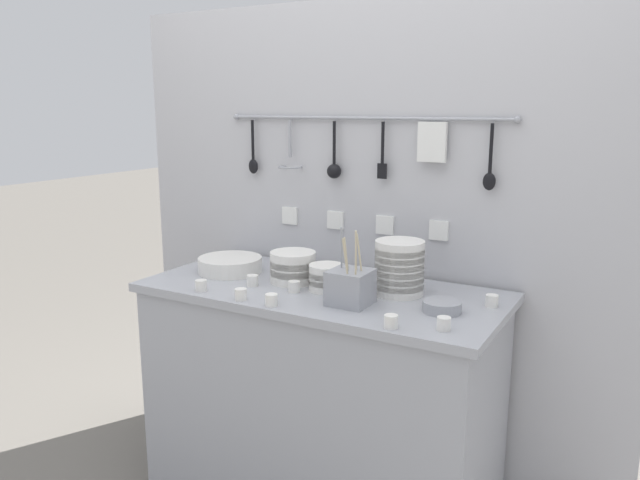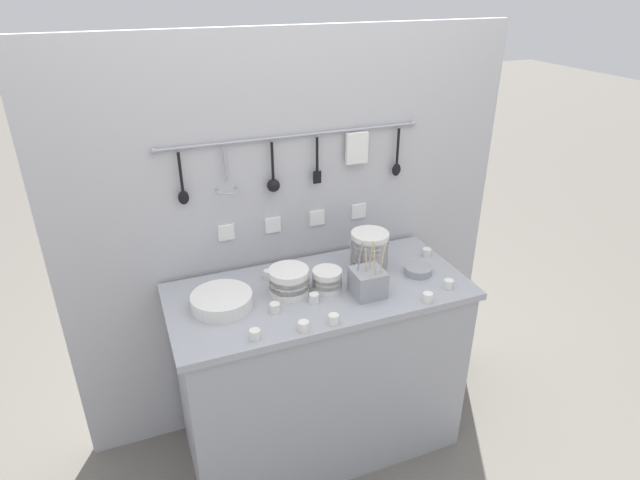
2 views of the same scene
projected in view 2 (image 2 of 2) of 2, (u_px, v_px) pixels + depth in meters
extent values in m
plane|color=#666059|center=(320.00, 437.00, 2.63)|extent=(20.00, 20.00, 0.00)
cube|color=#9EA0A8|center=(320.00, 292.00, 2.26)|extent=(1.27, 0.58, 0.03)
cube|color=#9EA0A8|center=(320.00, 372.00, 2.45)|extent=(1.22, 0.56, 0.83)
cube|color=#B2B2B7|center=(294.00, 241.00, 2.48)|extent=(2.07, 0.04, 1.87)
cylinder|color=#93969E|center=(294.00, 136.00, 2.23)|extent=(1.14, 0.01, 0.01)
sphere|color=#93969E|center=(153.00, 151.00, 2.05)|extent=(0.02, 0.02, 0.02)
sphere|color=#93969E|center=(413.00, 124.00, 2.42)|extent=(0.02, 0.02, 0.02)
cylinder|color=black|center=(181.00, 172.00, 2.11)|extent=(0.01, 0.01, 0.16)
ellipsoid|color=black|center=(184.00, 198.00, 2.15)|extent=(0.04, 0.02, 0.06)
cylinder|color=#93969E|center=(177.00, 150.00, 2.08)|extent=(0.01, 0.01, 0.02)
cylinder|color=#93969E|center=(225.00, 165.00, 2.16)|extent=(0.01, 0.01, 0.14)
torus|color=#93969E|center=(227.00, 190.00, 2.21)|extent=(0.10, 0.10, 0.01)
cylinder|color=#93969E|center=(223.00, 145.00, 2.14)|extent=(0.01, 0.01, 0.02)
cylinder|color=black|center=(272.00, 162.00, 2.23)|extent=(0.01, 0.01, 0.17)
sphere|color=black|center=(273.00, 185.00, 2.28)|extent=(0.06, 0.06, 0.06)
cylinder|color=#93969E|center=(271.00, 140.00, 2.20)|extent=(0.01, 0.01, 0.02)
cylinder|color=black|center=(317.00, 155.00, 2.29)|extent=(0.01, 0.01, 0.15)
cube|color=black|center=(317.00, 177.00, 2.34)|extent=(0.04, 0.01, 0.06)
cylinder|color=#93969E|center=(316.00, 135.00, 2.27)|extent=(0.01, 0.01, 0.02)
cube|color=silver|center=(357.00, 148.00, 2.35)|extent=(0.10, 0.02, 0.14)
cylinder|color=#93969E|center=(356.00, 131.00, 2.33)|extent=(0.01, 0.01, 0.02)
cylinder|color=black|center=(398.00, 147.00, 2.43)|extent=(0.01, 0.01, 0.17)
ellipsoid|color=black|center=(396.00, 170.00, 2.48)|extent=(0.04, 0.02, 0.06)
cylinder|color=#93969E|center=(398.00, 126.00, 2.40)|extent=(0.01, 0.01, 0.02)
cube|color=white|center=(226.00, 232.00, 2.31)|extent=(0.07, 0.01, 0.07)
cube|color=white|center=(273.00, 225.00, 2.38)|extent=(0.07, 0.01, 0.07)
cube|color=white|center=(317.00, 218.00, 2.45)|extent=(0.07, 0.01, 0.07)
cube|color=white|center=(359.00, 211.00, 2.52)|extent=(0.07, 0.01, 0.07)
cylinder|color=silver|center=(327.00, 285.00, 2.24)|extent=(0.12, 0.12, 0.04)
cylinder|color=silver|center=(327.00, 280.00, 2.23)|extent=(0.12, 0.12, 0.04)
cylinder|color=silver|center=(327.00, 275.00, 2.22)|extent=(0.12, 0.12, 0.04)
cylinder|color=silver|center=(289.00, 287.00, 2.21)|extent=(0.17, 0.17, 0.05)
cylinder|color=silver|center=(289.00, 281.00, 2.20)|extent=(0.17, 0.17, 0.05)
cylinder|color=silver|center=(289.00, 275.00, 2.18)|extent=(0.17, 0.17, 0.05)
cylinder|color=silver|center=(369.00, 266.00, 2.38)|extent=(0.17, 0.17, 0.04)
cylinder|color=silver|center=(369.00, 261.00, 2.37)|extent=(0.17, 0.17, 0.04)
cylinder|color=silver|center=(369.00, 256.00, 2.36)|extent=(0.17, 0.17, 0.04)
cylinder|color=silver|center=(369.00, 252.00, 2.35)|extent=(0.17, 0.17, 0.04)
cylinder|color=silver|center=(370.00, 247.00, 2.34)|extent=(0.17, 0.17, 0.04)
cylinder|color=silver|center=(370.00, 242.00, 2.33)|extent=(0.17, 0.17, 0.04)
cylinder|color=silver|center=(370.00, 237.00, 2.32)|extent=(0.17, 0.17, 0.04)
cylinder|color=silver|center=(222.00, 306.00, 2.13)|extent=(0.24, 0.24, 0.01)
cylinder|color=silver|center=(222.00, 304.00, 2.12)|extent=(0.24, 0.24, 0.01)
cylinder|color=silver|center=(222.00, 302.00, 2.12)|extent=(0.24, 0.24, 0.01)
cylinder|color=silver|center=(222.00, 300.00, 2.11)|extent=(0.24, 0.24, 0.01)
cylinder|color=silver|center=(222.00, 298.00, 2.11)|extent=(0.24, 0.24, 0.01)
cylinder|color=silver|center=(221.00, 296.00, 2.10)|extent=(0.24, 0.24, 0.01)
cylinder|color=#93969E|center=(418.00, 270.00, 2.36)|extent=(0.12, 0.12, 0.03)
cube|color=#93969E|center=(368.00, 282.00, 2.19)|extent=(0.13, 0.13, 0.11)
cylinder|color=#C6B793|center=(370.00, 261.00, 2.16)|extent=(0.01, 0.03, 0.19)
cylinder|color=#C6B793|center=(382.00, 264.00, 2.12)|extent=(0.02, 0.03, 0.20)
cylinder|color=#C6B793|center=(375.00, 269.00, 2.12)|extent=(0.02, 0.02, 0.17)
cylinder|color=#C6B793|center=(366.00, 266.00, 2.14)|extent=(0.02, 0.01, 0.16)
cylinder|color=#93969E|center=(359.00, 262.00, 2.14)|extent=(0.02, 0.03, 0.19)
cylinder|color=#C6B793|center=(374.00, 261.00, 2.16)|extent=(0.02, 0.03, 0.18)
cylinder|color=silver|center=(314.00, 298.00, 2.15)|extent=(0.04, 0.04, 0.04)
cylinder|color=silver|center=(426.00, 253.00, 2.50)|extent=(0.04, 0.04, 0.04)
cylinder|color=silver|center=(428.00, 297.00, 2.15)|extent=(0.04, 0.04, 0.04)
cylinder|color=silver|center=(334.00, 319.00, 2.02)|extent=(0.04, 0.04, 0.04)
cylinder|color=silver|center=(275.00, 308.00, 2.09)|extent=(0.04, 0.04, 0.04)
cylinder|color=silver|center=(255.00, 334.00, 1.93)|extent=(0.04, 0.04, 0.04)
cylinder|color=silver|center=(304.00, 326.00, 1.98)|extent=(0.04, 0.04, 0.04)
cylinder|color=silver|center=(298.00, 274.00, 2.32)|extent=(0.04, 0.04, 0.04)
cylinder|color=silver|center=(268.00, 275.00, 2.32)|extent=(0.04, 0.04, 0.04)
cylinder|color=silver|center=(449.00, 284.00, 2.25)|extent=(0.04, 0.04, 0.04)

